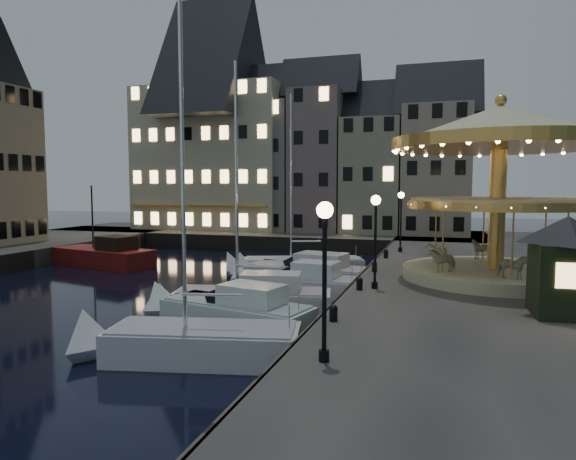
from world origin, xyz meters
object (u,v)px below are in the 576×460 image
(bollard_b, at_px, (360,283))
(motorboat_b, at_px, (228,313))
(motorboat_d, at_px, (296,285))
(motorboat_c, at_px, (244,300))
(streetlamp_b, at_px, (375,228))
(ticket_kiosk, at_px, (567,249))
(red_fishing_boat, at_px, (105,257))
(bollard_d, at_px, (386,253))
(bollard_a, at_px, (333,312))
(carousel, at_px, (499,159))
(motorboat_f, at_px, (294,267))
(streetlamp_c, at_px, (401,213))
(motorboat_a, at_px, (187,344))
(streetlamp_a, at_px, (325,258))
(motorboat_e, at_px, (301,273))
(bollard_c, at_px, (375,266))

(bollard_b, xyz_separation_m, motorboat_b, (-4.92, -3.10, -0.96))
(motorboat_d, bearing_deg, motorboat_c, -105.92)
(streetlamp_b, xyz_separation_m, motorboat_d, (-4.52, 3.02, -3.38))
(motorboat_b, height_order, ticket_kiosk, ticket_kiosk)
(motorboat_d, height_order, red_fishing_boat, red_fishing_boat)
(bollard_d, height_order, motorboat_b, motorboat_b)
(bollard_a, height_order, bollard_d, same)
(bollard_b, height_order, motorboat_b, motorboat_b)
(red_fishing_boat, distance_m, carousel, 27.46)
(motorboat_d, height_order, motorboat_f, motorboat_f)
(streetlamp_c, bearing_deg, motorboat_b, -107.90)
(bollard_b, bearing_deg, streetlamp_c, 87.55)
(red_fishing_boat, bearing_deg, bollard_a, -36.37)
(bollard_b, height_order, carousel, carousel)
(streetlamp_b, height_order, bollard_b, streetlamp_b)
(motorboat_b, xyz_separation_m, motorboat_d, (1.00, 6.62, -0.00))
(motorboat_a, bearing_deg, streetlamp_b, 55.12)
(streetlamp_a, xyz_separation_m, bollard_d, (-0.60, 20.00, -2.41))
(streetlamp_c, bearing_deg, red_fishing_boat, -167.64)
(streetlamp_b, distance_m, motorboat_e, 9.03)
(bollard_c, height_order, motorboat_d, motorboat_d)
(bollard_b, xyz_separation_m, motorboat_e, (-4.62, 7.05, -0.96))
(streetlamp_a, distance_m, motorboat_e, 17.68)
(streetlamp_c, bearing_deg, motorboat_c, -111.24)
(streetlamp_b, relative_size, bollard_b, 7.32)
(streetlamp_b, xyz_separation_m, ticket_kiosk, (7.04, -2.89, -0.33))
(streetlamp_a, height_order, carousel, carousel)
(motorboat_c, relative_size, motorboat_f, 0.91)
(streetlamp_b, distance_m, bollard_d, 10.30)
(motorboat_d, relative_size, carousel, 0.68)
(bollard_a, xyz_separation_m, motorboat_f, (-5.91, 15.35, -1.07))
(bollard_a, relative_size, motorboat_b, 0.08)
(bollard_c, distance_m, bollard_d, 5.50)
(streetlamp_b, height_order, bollard_a, streetlamp_b)
(bollard_c, bearing_deg, streetlamp_a, -87.63)
(bollard_c, bearing_deg, streetlamp_b, -82.41)
(streetlamp_c, relative_size, motorboat_e, 0.49)
(ticket_kiosk, bearing_deg, motorboat_e, 142.38)
(bollard_d, xyz_separation_m, carousel, (5.96, -5.98, 5.58))
(streetlamp_c, height_order, motorboat_e, streetlamp_c)
(ticket_kiosk, bearing_deg, motorboat_c, 173.00)
(bollard_a, relative_size, ticket_kiosk, 0.14)
(motorboat_e, xyz_separation_m, carousel, (10.58, -2.53, 6.54))
(bollard_c, bearing_deg, motorboat_d, -159.32)
(bollard_a, bearing_deg, bollard_d, 90.00)
(bollard_b, height_order, red_fishing_boat, red_fishing_boat)
(bollard_c, xyz_separation_m, red_fishing_boat, (-20.27, 4.43, -0.89))
(motorboat_f, bearing_deg, motorboat_e, -65.22)
(bollard_d, distance_m, carousel, 10.12)
(motorboat_b, height_order, motorboat_e, same)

